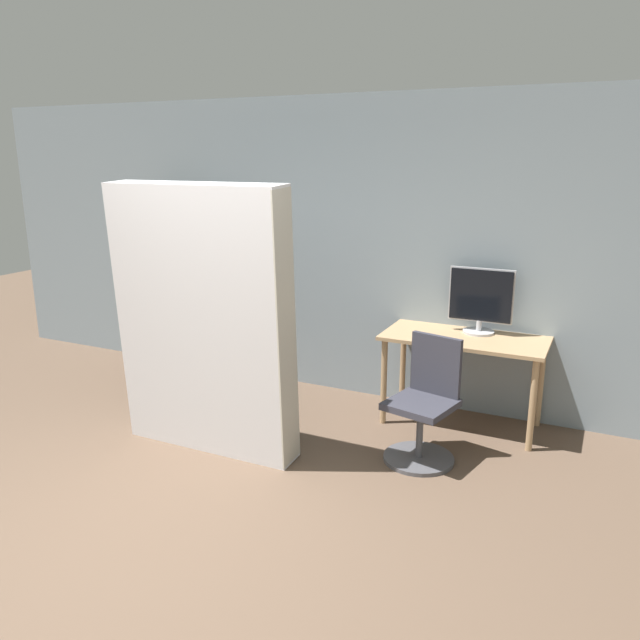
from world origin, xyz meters
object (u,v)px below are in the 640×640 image
at_px(office_chair, 424,412).
at_px(bookshelf, 179,279).
at_px(mattress_near, 204,322).
at_px(monitor, 481,300).

bearing_deg(office_chair, bookshelf, 162.89).
bearing_deg(mattress_near, monitor, 39.96).
bearing_deg(office_chair, mattress_near, -160.13).
height_order(monitor, mattress_near, mattress_near).
xyz_separation_m(monitor, office_chair, (-0.19, -0.88, -0.68)).
height_order(office_chair, mattress_near, mattress_near).
height_order(office_chair, bookshelf, bookshelf).
relative_size(monitor, mattress_near, 0.27).
distance_m(bookshelf, mattress_near, 1.97).
xyz_separation_m(office_chair, mattress_near, (-1.53, -0.55, 0.64)).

